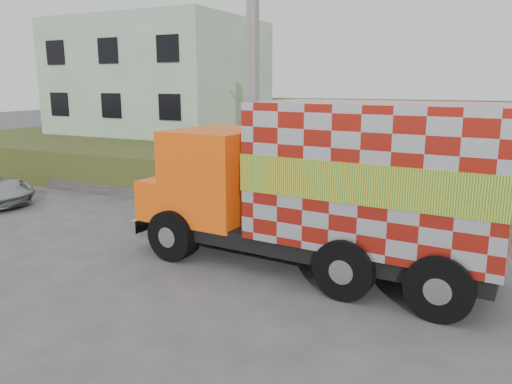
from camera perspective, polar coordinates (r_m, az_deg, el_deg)
The scene contains 9 objects.
ground at distance 12.63m, azimuth -5.74°, elevation -7.09°, with size 120.00×120.00×0.00m, color #474749.
embankment at distance 21.32m, azimuth 8.65°, elevation 2.94°, with size 40.00×12.00×1.50m, color #38531B.
embankment_far at distance 32.79m, azimuth 15.24°, elevation 7.24°, with size 40.00×12.00×3.00m, color #38531B.
retaining_strip at distance 17.01m, azimuth -3.95°, elevation -1.23°, with size 16.00×0.50×0.40m, color #595651.
building at distance 28.88m, azimuth -10.87°, elevation 12.77°, with size 10.00×8.00×6.00m, color #B5CFB1.
utility_pole at distance 16.41m, azimuth -0.35°, elevation 11.96°, with size 1.20×0.30×8.00m.
cargo_truck at distance 11.16m, azimuth 8.28°, elevation 0.69°, with size 8.70×3.49×3.80m.
cow at distance 13.19m, azimuth -6.21°, elevation -3.65°, with size 0.61×1.34×1.14m, color black.
pedestrian at distance 16.48m, azimuth 1.48°, elevation 5.88°, with size 0.61×0.40×1.66m, color #302E2B.
Camera 1 is at (6.40, -10.04, 4.20)m, focal length 35.00 mm.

